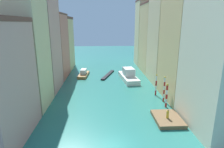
{
  "coord_description": "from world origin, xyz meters",
  "views": [
    {
      "loc": [
        -1.21,
        -19.16,
        13.91
      ],
      "look_at": [
        1.26,
        27.01,
        1.5
      ],
      "focal_mm": 30.33,
      "sensor_mm": 36.0,
      "label": 1
    }
  ],
  "objects_px": {
    "mooring_pole_2": "(156,85)",
    "motorboat_0": "(84,74)",
    "mooring_pole_0": "(167,95)",
    "vaporetto_white": "(128,76)",
    "person_on_dock": "(168,114)",
    "mooring_pole_1": "(164,89)",
    "waterfront_dock": "(167,119)",
    "gondola_black": "(108,75)"
  },
  "relations": [
    {
      "from": "person_on_dock",
      "to": "motorboat_0",
      "type": "xyz_separation_m",
      "value": [
        -14.48,
        25.5,
        -0.55
      ]
    },
    {
      "from": "waterfront_dock",
      "to": "motorboat_0",
      "type": "relative_size",
      "value": 0.76
    },
    {
      "from": "mooring_pole_0",
      "to": "vaporetto_white",
      "type": "xyz_separation_m",
      "value": [
        -4.21,
        16.34,
        -1.08
      ]
    },
    {
      "from": "mooring_pole_0",
      "to": "mooring_pole_1",
      "type": "relative_size",
      "value": 0.87
    },
    {
      "from": "mooring_pole_2",
      "to": "vaporetto_white",
      "type": "bearing_deg",
      "value": 110.24
    },
    {
      "from": "mooring_pole_2",
      "to": "gondola_black",
      "type": "relative_size",
      "value": 0.45
    },
    {
      "from": "gondola_black",
      "to": "mooring_pole_2",
      "type": "bearing_deg",
      "value": -59.45
    },
    {
      "from": "mooring_pole_2",
      "to": "motorboat_0",
      "type": "height_order",
      "value": "mooring_pole_2"
    },
    {
      "from": "mooring_pole_1",
      "to": "waterfront_dock",
      "type": "bearing_deg",
      "value": -102.98
    },
    {
      "from": "mooring_pole_2",
      "to": "motorboat_0",
      "type": "distance_m",
      "value": 21.77
    },
    {
      "from": "person_on_dock",
      "to": "vaporetto_white",
      "type": "distance_m",
      "value": 21.44
    },
    {
      "from": "mooring_pole_1",
      "to": "mooring_pole_2",
      "type": "height_order",
      "value": "mooring_pole_1"
    },
    {
      "from": "mooring_pole_2",
      "to": "motorboat_0",
      "type": "relative_size",
      "value": 0.64
    },
    {
      "from": "mooring_pole_0",
      "to": "vaporetto_white",
      "type": "height_order",
      "value": "mooring_pole_0"
    },
    {
      "from": "person_on_dock",
      "to": "motorboat_0",
      "type": "distance_m",
      "value": 29.34
    },
    {
      "from": "mooring_pole_0",
      "to": "mooring_pole_1",
      "type": "bearing_deg",
      "value": 82.4
    },
    {
      "from": "mooring_pole_0",
      "to": "gondola_black",
      "type": "bearing_deg",
      "value": 113.94
    },
    {
      "from": "mooring_pole_0",
      "to": "gondola_black",
      "type": "height_order",
      "value": "mooring_pole_0"
    },
    {
      "from": "motorboat_0",
      "to": "mooring_pole_2",
      "type": "bearing_deg",
      "value": -43.77
    },
    {
      "from": "mooring_pole_1",
      "to": "mooring_pole_0",
      "type": "bearing_deg",
      "value": -97.6
    },
    {
      "from": "vaporetto_white",
      "to": "gondola_black",
      "type": "relative_size",
      "value": 1.06
    },
    {
      "from": "waterfront_dock",
      "to": "gondola_black",
      "type": "relative_size",
      "value": 0.54
    },
    {
      "from": "mooring_pole_0",
      "to": "motorboat_0",
      "type": "xyz_separation_m",
      "value": [
        -15.91,
        20.59,
        -1.51
      ]
    },
    {
      "from": "mooring_pole_2",
      "to": "mooring_pole_1",
      "type": "bearing_deg",
      "value": -80.62
    },
    {
      "from": "mooring_pole_0",
      "to": "vaporetto_white",
      "type": "distance_m",
      "value": 16.91
    },
    {
      "from": "person_on_dock",
      "to": "vaporetto_white",
      "type": "xyz_separation_m",
      "value": [
        -2.78,
        21.25,
        -0.12
      ]
    },
    {
      "from": "gondola_black",
      "to": "motorboat_0",
      "type": "xyz_separation_m",
      "value": [
        -6.64,
        -0.3,
        0.47
      ]
    },
    {
      "from": "mooring_pole_1",
      "to": "mooring_pole_2",
      "type": "xyz_separation_m",
      "value": [
        -0.54,
        3.28,
        -0.26
      ]
    },
    {
      "from": "motorboat_0",
      "to": "vaporetto_white",
      "type": "bearing_deg",
      "value": -19.95
    },
    {
      "from": "waterfront_dock",
      "to": "mooring_pole_2",
      "type": "xyz_separation_m",
      "value": [
        1.05,
        10.17,
        1.94
      ]
    },
    {
      "from": "mooring_pole_2",
      "to": "motorboat_0",
      "type": "xyz_separation_m",
      "value": [
        -15.68,
        15.02,
        -1.56
      ]
    },
    {
      "from": "person_on_dock",
      "to": "vaporetto_white",
      "type": "height_order",
      "value": "vaporetto_white"
    },
    {
      "from": "gondola_black",
      "to": "mooring_pole_1",
      "type": "bearing_deg",
      "value": -62.74
    },
    {
      "from": "person_on_dock",
      "to": "mooring_pole_1",
      "type": "xyz_separation_m",
      "value": [
        1.74,
        7.21,
        1.27
      ]
    },
    {
      "from": "vaporetto_white",
      "to": "gondola_black",
      "type": "xyz_separation_m",
      "value": [
        -5.07,
        4.55,
        -0.9
      ]
    },
    {
      "from": "vaporetto_white",
      "to": "mooring_pole_0",
      "type": "bearing_deg",
      "value": -75.57
    },
    {
      "from": "waterfront_dock",
      "to": "motorboat_0",
      "type": "bearing_deg",
      "value": 120.16
    },
    {
      "from": "mooring_pole_0",
      "to": "motorboat_0",
      "type": "bearing_deg",
      "value": 127.69
    },
    {
      "from": "mooring_pole_0",
      "to": "person_on_dock",
      "type": "bearing_deg",
      "value": -106.23
    },
    {
      "from": "waterfront_dock",
      "to": "motorboat_0",
      "type": "distance_m",
      "value": 29.13
    },
    {
      "from": "waterfront_dock",
      "to": "person_on_dock",
      "type": "xyz_separation_m",
      "value": [
        -0.15,
        -0.32,
        0.92
      ]
    },
    {
      "from": "waterfront_dock",
      "to": "mooring_pole_2",
      "type": "relative_size",
      "value": 1.2
    }
  ]
}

